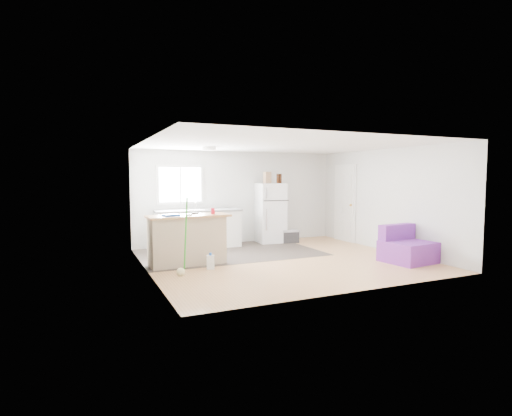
% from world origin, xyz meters
% --- Properties ---
extents(room, '(5.51, 5.01, 2.41)m').
position_xyz_m(room, '(0.00, 0.00, 1.20)').
color(room, '#B07B4A').
rests_on(room, ground).
extents(vinyl_zone, '(4.05, 2.50, 0.00)m').
position_xyz_m(vinyl_zone, '(-0.73, 1.25, 0.00)').
color(vinyl_zone, '#2F2723').
rests_on(vinyl_zone, floor).
extents(window, '(1.18, 0.06, 0.98)m').
position_xyz_m(window, '(-1.55, 2.49, 1.55)').
color(window, white).
rests_on(window, back_wall).
extents(interior_door, '(0.11, 0.92, 2.10)m').
position_xyz_m(interior_door, '(2.72, 1.55, 1.02)').
color(interior_door, white).
rests_on(interior_door, right_wall).
extents(ceiling_fixture, '(0.30, 0.30, 0.07)m').
position_xyz_m(ceiling_fixture, '(-1.20, 1.20, 2.36)').
color(ceiling_fixture, white).
rests_on(ceiling_fixture, ceiling).
extents(kitchen_cabinets, '(2.14, 0.78, 1.22)m').
position_xyz_m(kitchen_cabinets, '(-1.19, 2.17, 0.48)').
color(kitchen_cabinets, white).
rests_on(kitchen_cabinets, floor).
extents(peninsula, '(1.64, 0.70, 0.99)m').
position_xyz_m(peninsula, '(-1.92, 0.40, 0.50)').
color(peninsula, tan).
rests_on(peninsula, floor).
extents(refrigerator, '(0.74, 0.71, 1.57)m').
position_xyz_m(refrigerator, '(0.78, 2.16, 0.79)').
color(refrigerator, white).
rests_on(refrigerator, floor).
extents(cooler, '(0.50, 0.38, 0.35)m').
position_xyz_m(cooler, '(1.23, 1.91, 0.18)').
color(cooler, '#29292B').
rests_on(cooler, floor).
extents(purple_seat, '(0.99, 0.95, 0.75)m').
position_xyz_m(purple_seat, '(2.25, -1.18, 0.27)').
color(purple_seat, '#702E97').
rests_on(purple_seat, floor).
extents(cleaner_jug, '(0.17, 0.14, 0.32)m').
position_xyz_m(cleaner_jug, '(-1.63, -0.17, 0.14)').
color(cleaner_jug, silver).
rests_on(cleaner_jug, floor).
extents(mop, '(0.23, 0.39, 1.40)m').
position_xyz_m(mop, '(-2.23, -0.40, 0.23)').
color(mop, green).
rests_on(mop, floor).
extents(red_cup, '(0.10, 0.10, 0.12)m').
position_xyz_m(red_cup, '(-1.39, 0.39, 1.05)').
color(red_cup, red).
rests_on(red_cup, peninsula).
extents(blue_tray, '(0.34, 0.27, 0.04)m').
position_xyz_m(blue_tray, '(-2.25, 0.32, 1.01)').
color(blue_tray, '#1241AD').
rests_on(blue_tray, peninsula).
extents(tool_a, '(0.15, 0.09, 0.03)m').
position_xyz_m(tool_a, '(-1.72, 0.53, 1.01)').
color(tool_a, black).
rests_on(tool_a, peninsula).
extents(tool_b, '(0.10, 0.05, 0.03)m').
position_xyz_m(tool_b, '(-1.91, 0.28, 1.01)').
color(tool_b, black).
rests_on(tool_b, peninsula).
extents(cardboard_box, '(0.22, 0.15, 0.30)m').
position_xyz_m(cardboard_box, '(0.67, 2.13, 1.72)').
color(cardboard_box, '#A4805E').
rests_on(cardboard_box, refrigerator).
extents(bottle_left, '(0.08, 0.08, 0.25)m').
position_xyz_m(bottle_left, '(0.94, 2.06, 1.70)').
color(bottle_left, '#351809').
rests_on(bottle_left, refrigerator).
extents(bottle_right, '(0.08, 0.08, 0.25)m').
position_xyz_m(bottle_right, '(1.06, 2.14, 1.70)').
color(bottle_right, '#351809').
rests_on(bottle_right, refrigerator).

